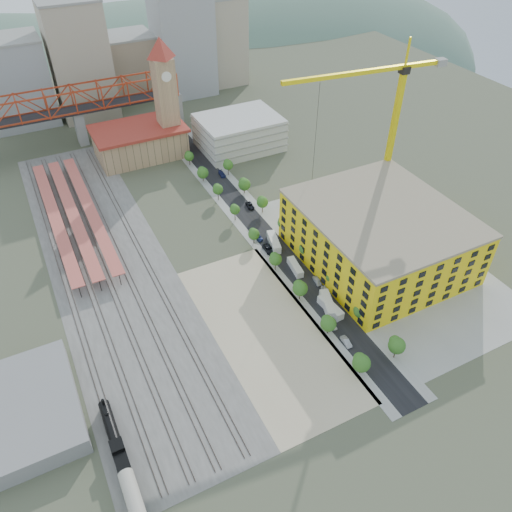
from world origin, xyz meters
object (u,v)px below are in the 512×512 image
site_trailer_a (328,304)px  car_0 (332,325)px  construction_building (379,236)px  site_trailer_d (274,242)px  tower_crane (387,112)px  site_trailer_c (295,267)px  site_trailer_b (330,308)px  locomotive (114,437)px  clock_tower (165,87)px

site_trailer_a → car_0: 7.40m
construction_building → site_trailer_d: bearing=141.0°
tower_crane → site_trailer_c: (-43.15, -18.33, -35.77)m
construction_building → car_0: (-29.00, -18.44, -8.73)m
site_trailer_a → site_trailer_b: (0.00, -1.40, -0.07)m
site_trailer_b → site_trailer_c: site_trailer_b is taller
locomotive → site_trailer_b: bearing=10.9°
locomotive → site_trailer_c: (66.00, 32.73, -0.91)m
clock_tower → car_0: size_ratio=12.96×
locomotive → tower_crane: size_ratio=0.37×
tower_crane → site_trailer_c: bearing=-157.0°
clock_tower → car_0: clock_tower is taller
site_trailer_b → locomotive: bearing=-173.8°
locomotive → site_trailer_a: bearing=12.0°
locomotive → site_trailer_d: bearing=35.4°
construction_building → locomotive: size_ratio=2.27×
construction_building → tower_crane: size_ratio=0.85×
clock_tower → car_0: bearing=-87.6°
site_trailer_c → tower_crane: bearing=30.7°
car_0 → site_trailer_d: bearing=86.5°
site_trailer_b → car_0: (-3.00, -5.34, -0.61)m
tower_crane → site_trailer_a: 67.04m
site_trailer_b → site_trailer_c: size_ratio=1.11×
construction_building → site_trailer_d: construction_building is taller
car_0 → clock_tower: bearing=93.3°
locomotive → site_trailer_d: (66.00, 46.84, -0.70)m
locomotive → site_trailer_a: (66.00, 14.08, -0.71)m
site_trailer_a → site_trailer_d: (0.00, 32.75, 0.01)m
construction_building → tower_crane: 41.11m
construction_building → site_trailer_b: bearing=-153.2°
tower_crane → site_trailer_b: size_ratio=6.32×
site_trailer_b → site_trailer_d: (0.00, 34.15, 0.08)m
clock_tower → site_trailer_d: (8.00, -78.95, -27.32)m
site_trailer_b → site_trailer_d: bearing=85.4°
site_trailer_a → site_trailer_b: size_ratio=1.06×
tower_crane → clock_tower: bearing=124.4°
tower_crane → car_0: tower_crane is taller
site_trailer_c → site_trailer_d: site_trailer_d is taller
site_trailer_c → locomotive: bearing=-145.9°
site_trailer_d → car_0: (-3.00, -39.49, -0.70)m
site_trailer_b → car_0: site_trailer_b is taller
tower_crane → car_0: bearing=-136.6°
site_trailer_b → site_trailer_d: site_trailer_d is taller
construction_building → site_trailer_a: (-26.00, -11.71, -8.04)m
locomotive → site_trailer_b: locomotive is taller
locomotive → site_trailer_d: size_ratio=2.21×
car_0 → site_trailer_c: bearing=84.1°
clock_tower → site_trailer_a: size_ratio=5.20×
clock_tower → tower_crane: size_ratio=0.87×
construction_building → car_0: construction_building is taller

